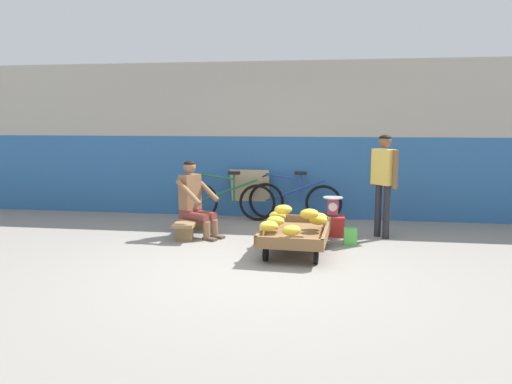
# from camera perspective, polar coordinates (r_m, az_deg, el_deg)

# --- Properties ---
(ground_plane) EXTENTS (80.00, 80.00, 0.00)m
(ground_plane) POSITION_cam_1_polar(r_m,az_deg,el_deg) (5.82, -0.46, -9.01)
(ground_plane) COLOR gray
(back_wall) EXTENTS (16.00, 0.30, 2.76)m
(back_wall) POSITION_cam_1_polar(r_m,az_deg,el_deg) (8.77, 2.86, 6.08)
(back_wall) COLOR #2D609E
(back_wall) RESTS_ON ground
(banana_cart) EXTENTS (0.93, 1.49, 0.36)m
(banana_cart) POSITION_cam_1_polar(r_m,az_deg,el_deg) (6.50, 4.74, -4.95)
(banana_cart) COLOR brown
(banana_cart) RESTS_ON ground
(banana_pile) EXTENTS (0.88, 1.11, 0.26)m
(banana_pile) POSITION_cam_1_polar(r_m,az_deg,el_deg) (6.39, 4.57, -3.12)
(banana_pile) COLOR gold
(banana_pile) RESTS_ON banana_cart
(low_bench) EXTENTS (0.36, 1.11, 0.27)m
(low_bench) POSITION_cam_1_polar(r_m,az_deg,el_deg) (7.48, -7.69, -3.53)
(low_bench) COLOR olive
(low_bench) RESTS_ON ground
(vendor_seated) EXTENTS (0.74, 0.64, 1.14)m
(vendor_seated) POSITION_cam_1_polar(r_m,az_deg,el_deg) (7.35, -7.24, -0.81)
(vendor_seated) COLOR brown
(vendor_seated) RESTS_ON ground
(plastic_crate) EXTENTS (0.36, 0.28, 0.30)m
(plastic_crate) POSITION_cam_1_polar(r_m,az_deg,el_deg) (7.48, 8.96, -3.94)
(plastic_crate) COLOR red
(plastic_crate) RESTS_ON ground
(weighing_scale) EXTENTS (0.30, 0.30, 0.29)m
(weighing_scale) POSITION_cam_1_polar(r_m,az_deg,el_deg) (7.42, 9.02, -1.66)
(weighing_scale) COLOR #28282D
(weighing_scale) RESTS_ON plastic_crate
(bicycle_near_left) EXTENTS (1.66, 0.48, 0.86)m
(bicycle_near_left) POSITION_cam_1_polar(r_m,az_deg,el_deg) (8.52, -3.27, -0.94)
(bicycle_near_left) COLOR black
(bicycle_near_left) RESTS_ON ground
(bicycle_far_left) EXTENTS (1.65, 0.48, 0.86)m
(bicycle_far_left) POSITION_cam_1_polar(r_m,az_deg,el_deg) (8.50, 4.52, -0.97)
(bicycle_far_left) COLOR black
(bicycle_far_left) RESTS_ON ground
(sign_board) EXTENTS (0.70, 0.26, 0.87)m
(sign_board) POSITION_cam_1_polar(r_m,az_deg,el_deg) (8.75, -0.66, -0.13)
(sign_board) COLOR #C6B289
(sign_board) RESTS_ON ground
(customer_adult) EXTENTS (0.36, 0.38, 1.53)m
(customer_adult) POSITION_cam_1_polar(r_m,az_deg,el_deg) (7.38, 14.78, 2.02)
(customer_adult) COLOR #232328
(customer_adult) RESTS_ON ground
(shopping_bag) EXTENTS (0.18, 0.12, 0.24)m
(shopping_bag) POSITION_cam_1_polar(r_m,az_deg,el_deg) (6.97, 11.03, -5.17)
(shopping_bag) COLOR green
(shopping_bag) RESTS_ON ground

